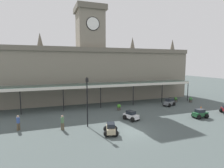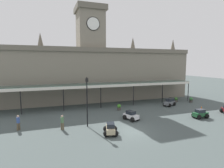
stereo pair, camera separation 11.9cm
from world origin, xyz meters
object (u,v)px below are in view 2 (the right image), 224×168
Objects in this scene: victorian_lamppost at (87,97)px; planter_forecourt_centre at (176,100)px; traffic_cone at (201,108)px; car_grey_estate at (170,103)px; pedestrian_crossing_forecourt at (62,122)px; pedestrian_near_entrance at (18,122)px; car_green_sedan at (200,114)px; planter_near_kerb at (119,107)px; car_white_sedan at (131,116)px; car_beige_sedan at (110,129)px; planter_by_canopy at (191,100)px.

planter_forecourt_centre is (18.39, 7.59, -3.03)m from victorian_lamppost.
car_grey_estate is at bearing 121.23° from traffic_cone.
pedestrian_crossing_forecourt and pedestrian_near_entrance have the same top height.
car_green_sedan is 2.16× the size of planter_near_kerb.
pedestrian_crossing_forecourt is at bearing -175.41° from car_white_sedan.
car_white_sedan is 0.39× the size of victorian_lamppost.
car_beige_sedan is at bearing -147.42° from planter_forecourt_centre.
car_beige_sedan is 4.62m from victorian_lamppost.
car_beige_sedan is 21.48m from planter_by_canopy.
victorian_lamppost is (-1.79, 3.02, 3.01)m from car_beige_sedan.
car_green_sedan is 1.24× the size of pedestrian_crossing_forecourt.
planter_forecourt_centre is (2.99, 2.08, -0.07)m from car_grey_estate.
car_beige_sedan is 5.44m from pedestrian_crossing_forecourt.
planter_near_kerb is at bearing -171.30° from planter_forecourt_centre.
car_white_sedan is at bearing 4.59° from pedestrian_crossing_forecourt.
car_grey_estate is at bearing 17.25° from pedestrian_crossing_forecourt.
traffic_cone is at bearing 3.78° from victorian_lamppost.
car_grey_estate is 5.06m from traffic_cone.
car_green_sedan reaches higher than planter_forecourt_centre.
car_beige_sedan is 19.71m from planter_forecourt_centre.
planter_forecourt_centre is at bearing 32.58° from car_beige_sedan.
car_grey_estate is 1.09× the size of car_white_sedan.
car_white_sedan is 14.42m from planter_forecourt_centre.
pedestrian_near_entrance is at bearing -162.15° from planter_near_kerb.
pedestrian_near_entrance is at bearing 169.52° from victorian_lamppost.
car_green_sedan is 7.24m from car_grey_estate.
car_grey_estate is at bearing 32.08° from car_beige_sedan.
car_grey_estate is 2.52× the size of planter_by_canopy.
car_beige_sedan is 3.01× the size of traffic_cone.
victorian_lamppost is (-5.81, -0.55, 3.01)m from car_white_sedan.
planter_forecourt_centre is (-2.60, 1.00, 0.00)m from planter_by_canopy.
pedestrian_near_entrance is at bearing 154.41° from car_beige_sedan.
car_white_sedan is (-9.10, 2.26, 0.00)m from car_green_sedan.
planter_by_canopy is at bearing 17.44° from victorian_lamppost.
pedestrian_near_entrance is at bearing -169.66° from car_grey_estate.
car_green_sedan reaches higher than traffic_cone.
victorian_lamppost is at bearing -10.48° from pedestrian_near_entrance.
planter_by_canopy is at bearing -20.98° from planter_forecourt_centre.
pedestrian_crossing_forecourt is 22.58m from planter_forecourt_centre.
pedestrian_crossing_forecourt is at bearing -164.20° from planter_by_canopy.
car_white_sedan is at bearing 5.43° from victorian_lamppost.
traffic_cone is at bearing 43.05° from car_green_sedan.
planter_near_kerb is at bearing 178.69° from car_grey_estate.
victorian_lamppost reaches higher than car_beige_sedan.
car_green_sedan is 9.93m from planter_forecourt_centre.
planter_near_kerb is (-12.21, -1.87, 0.00)m from planter_forecourt_centre.
car_white_sedan is 12.22m from traffic_cone.
planter_near_kerb is (13.55, 4.36, -0.42)m from pedestrian_near_entrance.
car_grey_estate reaches higher than planter_by_canopy.
car_beige_sedan and car_white_sedan have the same top height.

